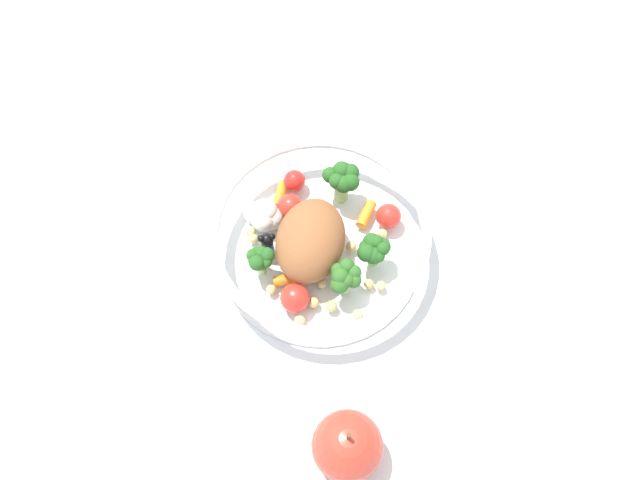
{
  "coord_description": "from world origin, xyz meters",
  "views": [
    {
      "loc": [
        0.13,
        -0.32,
        0.72
      ],
      "look_at": [
        0.01,
        0.01,
        0.03
      ],
      "focal_mm": 42.18,
      "sensor_mm": 36.0,
      "label": 1
    }
  ],
  "objects": [
    {
      "name": "food_container",
      "position": [
        0.01,
        0.01,
        0.03
      ],
      "size": [
        0.23,
        0.23,
        0.07
      ],
      "color": "white",
      "rests_on": "ground_plane"
    },
    {
      "name": "loose_apple",
      "position": [
        0.11,
        -0.18,
        0.03
      ],
      "size": [
        0.07,
        0.07,
        0.08
      ],
      "color": "#BC3828",
      "rests_on": "ground_plane"
    },
    {
      "name": "ground_plane",
      "position": [
        0.0,
        0.0,
        0.0
      ],
      "size": [
        2.4,
        2.4,
        0.0
      ],
      "primitive_type": "plane",
      "color": "white"
    }
  ]
}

